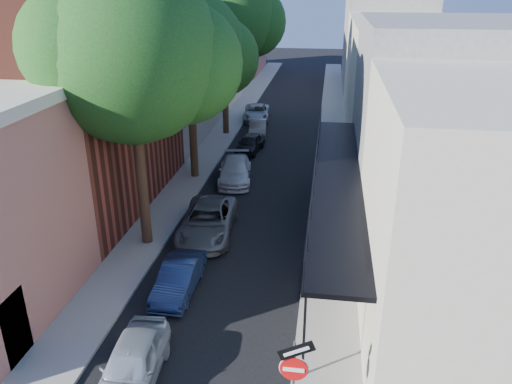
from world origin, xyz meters
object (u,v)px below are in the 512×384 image
(parked_car_c, at_px, (208,221))
(parked_car_e, at_px, (250,144))
(oak_far, at_px, (230,17))
(parked_car_f, at_px, (258,128))
(oak_near, at_px, (144,56))
(parked_car_g, at_px, (256,113))
(parked_car_a, at_px, (132,364))
(parked_car_d, at_px, (235,171))
(sign_post, at_px, (294,373))
(parked_car_b, at_px, (179,278))
(oak_mid, at_px, (197,52))

(parked_car_c, bearing_deg, parked_car_e, 86.32)
(oak_far, relative_size, parked_car_f, 3.39)
(oak_near, relative_size, parked_car_g, 2.59)
(parked_car_a, bearing_deg, oak_far, 90.93)
(parked_car_c, bearing_deg, parked_car_d, 86.32)
(oak_near, height_order, parked_car_g, oak_near)
(oak_near, height_order, parked_car_c, oak_near)
(parked_car_d, bearing_deg, parked_car_e, 82.09)
(parked_car_a, distance_m, parked_car_e, 20.91)
(parked_car_c, distance_m, parked_car_d, 6.61)
(oak_near, xyz_separation_m, parked_car_c, (1.97, 0.92, -7.20))
(sign_post, xyz_separation_m, parked_car_a, (-4.56, 1.19, -1.40))
(parked_car_e, bearing_deg, parked_car_c, -82.81)
(oak_far, height_order, parked_car_a, oak_far)
(oak_near, distance_m, parked_car_b, 8.36)
(oak_mid, height_order, oak_far, oak_far)
(oak_near, distance_m, oak_far, 17.01)
(oak_near, bearing_deg, parked_car_g, 86.75)
(parked_car_a, height_order, parked_car_c, parked_car_c)
(parked_car_a, xyz_separation_m, parked_car_f, (0.00, 24.69, -0.06))
(oak_near, distance_m, oak_mid, 8.01)
(parked_car_b, height_order, parked_car_g, parked_car_g)
(parked_car_d, bearing_deg, parked_car_b, -97.91)
(sign_post, relative_size, parked_car_e, 0.87)
(parked_car_a, bearing_deg, parked_car_f, 86.48)
(parked_car_f, bearing_deg, oak_near, -103.25)
(parked_car_e, bearing_deg, oak_mid, -105.46)
(oak_mid, distance_m, oak_far, 9.12)
(oak_far, distance_m, parked_car_e, 8.96)
(oak_near, xyz_separation_m, parked_car_b, (1.97, -3.56, -7.31))
(parked_car_a, relative_size, parked_car_e, 1.08)
(parked_car_d, bearing_deg, parked_car_c, -97.91)
(parked_car_d, relative_size, parked_car_e, 1.25)
(oak_far, bearing_deg, parked_car_f, -12.16)
(oak_mid, bearing_deg, oak_far, 89.59)
(oak_near, relative_size, parked_car_d, 2.65)
(parked_car_g, bearing_deg, oak_mid, -100.87)
(oak_mid, distance_m, parked_car_f, 10.97)
(sign_post, bearing_deg, parked_car_a, 165.41)
(parked_car_b, xyz_separation_m, parked_car_d, (0.00, 11.09, 0.05))
(parked_car_c, bearing_deg, parked_car_f, 86.32)
(parked_car_g, bearing_deg, parked_car_f, -86.05)
(sign_post, distance_m, oak_near, 12.77)
(oak_near, xyz_separation_m, parked_car_f, (1.97, 16.59, -7.30))
(parked_car_b, height_order, parked_car_c, parked_car_c)
(parked_car_f, bearing_deg, oak_far, 161.35)
(oak_mid, distance_m, parked_car_e, 8.33)
(oak_near, relative_size, parked_car_a, 3.06)
(oak_near, xyz_separation_m, parked_car_g, (1.20, 21.20, -7.27))
(sign_post, xyz_separation_m, oak_far, (-6.51, 26.30, 6.22))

